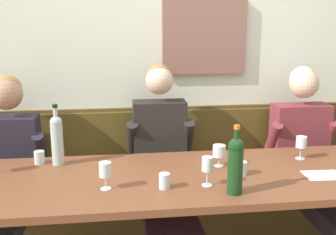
% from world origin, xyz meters
% --- Properties ---
extents(room_wall_back, '(6.80, 0.12, 2.80)m').
position_xyz_m(room_wall_back, '(0.00, 1.09, 1.40)').
color(room_wall_back, silver).
rests_on(room_wall_back, ground).
extents(wood_wainscot_panel, '(6.80, 0.03, 0.96)m').
position_xyz_m(wood_wainscot_panel, '(0.00, 1.04, 0.48)').
color(wood_wainscot_panel, brown).
rests_on(wood_wainscot_panel, ground).
extents(wall_bench, '(2.89, 0.42, 0.94)m').
position_xyz_m(wall_bench, '(0.00, 0.83, 0.28)').
color(wall_bench, brown).
rests_on(wall_bench, ground).
extents(dining_table, '(2.59, 0.82, 0.76)m').
position_xyz_m(dining_table, '(0.00, 0.16, 0.68)').
color(dining_table, brown).
rests_on(dining_table, ground).
extents(person_center_left_seat, '(0.47, 1.25, 1.25)m').
position_xyz_m(person_center_left_seat, '(-1.05, 0.46, 0.62)').
color(person_center_left_seat, '#333734').
rests_on(person_center_left_seat, ground).
extents(person_right_seat, '(0.48, 1.24, 1.31)m').
position_xyz_m(person_right_seat, '(-0.03, 0.46, 0.63)').
color(person_right_seat, '#363136').
rests_on(person_right_seat, ground).
extents(person_left_seat, '(0.52, 1.25, 1.28)m').
position_xyz_m(person_left_seat, '(1.02, 0.46, 0.62)').
color(person_left_seat, '#32243C').
rests_on(person_left_seat, ground).
extents(wine_bottle_clear_water, '(0.07, 0.07, 0.37)m').
position_xyz_m(wine_bottle_clear_water, '(-0.69, 0.43, 0.92)').
color(wine_bottle_clear_water, '#B0C0BF').
rests_on(wine_bottle_clear_water, dining_table).
extents(wine_bottle_amber_mid, '(0.08, 0.08, 0.35)m').
position_xyz_m(wine_bottle_amber_mid, '(0.25, -0.12, 0.91)').
color(wine_bottle_amber_mid, '#163A18').
rests_on(wine_bottle_amber_mid, dining_table).
extents(wine_glass_near_bucket, '(0.08, 0.08, 0.13)m').
position_xyz_m(wine_glass_near_bucket, '(0.27, 0.27, 0.85)').
color(wine_glass_near_bucket, silver).
rests_on(wine_glass_near_bucket, dining_table).
extents(wine_glass_left_end, '(0.06, 0.06, 0.14)m').
position_xyz_m(wine_glass_left_end, '(-0.40, 0.02, 0.86)').
color(wine_glass_left_end, silver).
rests_on(wine_glass_left_end, dining_table).
extents(wine_glass_mid_left, '(0.06, 0.06, 0.16)m').
position_xyz_m(wine_glass_mid_left, '(0.13, -0.01, 0.87)').
color(wine_glass_mid_left, silver).
rests_on(wine_glass_mid_left, dining_table).
extents(wine_glass_mid_right, '(0.07, 0.07, 0.15)m').
position_xyz_m(wine_glass_mid_right, '(0.81, 0.33, 0.86)').
color(wine_glass_mid_right, silver).
rests_on(wine_glass_mid_right, dining_table).
extents(water_tumbler_right, '(0.06, 0.06, 0.08)m').
position_xyz_m(water_tumbler_right, '(-0.80, 0.45, 0.80)').
color(water_tumbler_right, silver).
rests_on(water_tumbler_right, dining_table).
extents(water_tumbler_left, '(0.06, 0.06, 0.08)m').
position_xyz_m(water_tumbler_left, '(0.36, 0.12, 0.80)').
color(water_tumbler_left, silver).
rests_on(water_tumbler_left, dining_table).
extents(water_tumbler_center, '(0.06, 0.06, 0.08)m').
position_xyz_m(water_tumbler_center, '(-0.09, -0.01, 0.80)').
color(water_tumbler_center, silver).
rests_on(water_tumbler_center, dining_table).
extents(tasting_sheet_left_guest, '(0.22, 0.16, 0.00)m').
position_xyz_m(tasting_sheet_left_guest, '(0.81, 0.05, 0.76)').
color(tasting_sheet_left_guest, white).
rests_on(tasting_sheet_left_guest, dining_table).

